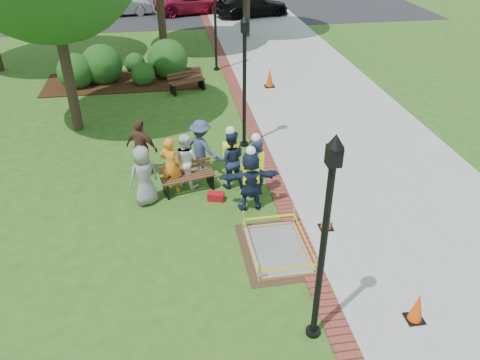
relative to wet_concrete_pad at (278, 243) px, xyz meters
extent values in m
plane|color=#285116|center=(-1.13, 0.49, -0.23)|extent=(100.00, 100.00, 0.00)
cube|color=#9E9E99|center=(3.87, 10.49, -0.22)|extent=(6.00, 60.00, 0.02)
cube|color=maroon|center=(0.62, 10.49, -0.22)|extent=(0.50, 60.00, 0.03)
cube|color=#381E0F|center=(-4.13, 12.49, -0.21)|extent=(7.00, 3.00, 0.05)
cube|color=black|center=(-1.13, 27.49, -0.23)|extent=(36.00, 12.00, 0.01)
cube|color=#47331E|center=(0.00, 0.00, -0.23)|extent=(1.73, 2.32, 0.01)
cube|color=gray|center=(0.00, 0.00, -0.21)|extent=(1.22, 1.82, 0.04)
cube|color=tan|center=(0.00, 0.00, -0.19)|extent=(1.34, 1.94, 0.08)
cube|color=tan|center=(0.00, 0.00, 0.04)|extent=(1.38, 1.97, 0.55)
cube|color=yellow|center=(0.00, 0.00, 0.07)|extent=(1.32, 1.92, 0.06)
cube|color=brown|center=(-1.91, 2.97, 0.23)|extent=(1.57, 0.79, 0.04)
cube|color=brown|center=(-1.96, 3.20, 0.46)|extent=(1.48, 0.40, 0.24)
cube|color=black|center=(-1.91, 2.97, -0.01)|extent=(1.45, 0.81, 0.44)
cube|color=#572C1E|center=(-1.44, 10.80, 0.24)|extent=(1.59, 1.01, 0.04)
cube|color=#572C1E|center=(-1.54, 11.03, 0.47)|extent=(1.44, 0.64, 0.25)
cube|color=black|center=(-1.44, 10.80, -0.01)|extent=(1.49, 1.02, 0.45)
cube|color=black|center=(2.20, -2.51, -0.21)|extent=(0.35, 0.35, 0.05)
cone|color=#E54407|center=(2.20, -2.51, 0.14)|extent=(0.28, 0.28, 0.65)
cube|color=black|center=(1.40, 0.64, -0.21)|extent=(0.34, 0.34, 0.05)
cone|color=#DA5806|center=(1.40, 0.64, 0.13)|extent=(0.27, 0.27, 0.63)
cube|color=black|center=(2.14, 10.81, -0.21)|extent=(0.42, 0.42, 0.06)
cone|color=#EB4607|center=(2.14, 10.81, 0.21)|extent=(0.33, 0.33, 0.78)
cube|color=#A40C13|center=(-1.19, 2.37, -0.12)|extent=(0.50, 0.36, 0.22)
cylinder|color=black|center=(0.12, -2.51, 1.67)|extent=(0.12, 0.12, 3.80)
cube|color=black|center=(0.12, -2.51, 3.67)|extent=(0.22, 0.22, 0.32)
cone|color=black|center=(0.12, -2.51, 3.92)|extent=(0.28, 0.28, 0.22)
cylinder|color=black|center=(0.12, -2.51, -0.18)|extent=(0.28, 0.28, 0.10)
cylinder|color=black|center=(0.12, 5.49, 1.67)|extent=(0.12, 0.12, 3.80)
cube|color=black|center=(0.12, 5.49, 3.67)|extent=(0.22, 0.22, 0.32)
cone|color=black|center=(0.12, 5.49, 3.92)|extent=(0.28, 0.28, 0.22)
cylinder|color=black|center=(0.12, 5.49, -0.18)|extent=(0.28, 0.28, 0.10)
cylinder|color=black|center=(0.12, 13.49, 1.67)|extent=(0.12, 0.12, 3.80)
cylinder|color=black|center=(0.12, 13.49, -0.18)|extent=(0.28, 0.28, 0.10)
cylinder|color=#3D2D1E|center=(-5.56, 7.71, 2.28)|extent=(0.36, 0.36, 5.02)
sphere|color=#204714|center=(-6.16, 12.23, -0.23)|extent=(1.57, 1.57, 1.57)
sphere|color=#204714|center=(-5.08, 12.71, -0.23)|extent=(1.80, 1.80, 1.80)
sphere|color=#204714|center=(-3.30, 12.09, -0.23)|extent=(1.05, 1.05, 1.05)
sphere|color=#204714|center=(-2.17, 12.98, -0.23)|extent=(1.82, 1.82, 1.82)
sphere|color=#204714|center=(-3.71, 13.84, -0.23)|extent=(0.96, 0.96, 0.96)
imported|color=gray|center=(-3.08, 2.56, 0.61)|extent=(0.64, 0.56, 1.69)
imported|color=orange|center=(-2.36, 3.04, 0.60)|extent=(0.63, 0.52, 1.67)
imported|color=white|center=(-1.94, 3.30, 0.57)|extent=(0.61, 0.57, 1.61)
imported|color=#592F23|center=(-3.16, 4.10, 0.65)|extent=(0.67, 0.61, 1.77)
imported|color=#374261|center=(-1.43, 3.90, 0.62)|extent=(0.64, 0.64, 1.72)
imported|color=#181A3E|center=(-0.33, 1.84, 0.62)|extent=(0.55, 0.35, 1.71)
cube|color=#E5FF15|center=(-0.33, 1.84, 0.87)|extent=(0.42, 0.26, 0.52)
sphere|color=white|center=(-0.33, 1.84, 1.50)|extent=(0.25, 0.25, 0.25)
imported|color=#182440|center=(-0.09, 2.43, 0.65)|extent=(0.67, 0.61, 1.77)
cube|color=#E5FF15|center=(-0.09, 2.43, 0.90)|extent=(0.42, 0.26, 0.52)
sphere|color=white|center=(-0.09, 2.43, 1.56)|extent=(0.25, 0.25, 0.25)
imported|color=#18263F|center=(-0.68, 3.03, 0.63)|extent=(0.58, 0.40, 1.74)
cube|color=#E5FF15|center=(-0.68, 3.03, 0.88)|extent=(0.42, 0.26, 0.52)
sphere|color=white|center=(-0.68, 3.03, 1.53)|extent=(0.25, 0.25, 0.25)
imported|color=#252527|center=(-7.81, 26.28, -0.23)|extent=(2.52, 4.82, 1.51)
imported|color=gray|center=(-4.96, 26.22, -0.23)|extent=(2.60, 4.70, 1.45)
imported|color=maroon|center=(-0.16, 26.19, -0.23)|extent=(3.15, 5.10, 1.55)
imported|color=black|center=(3.87, 24.58, -0.23)|extent=(3.20, 5.30, 1.61)
camera|label=1|loc=(-2.24, -8.34, 7.01)|focal=35.00mm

